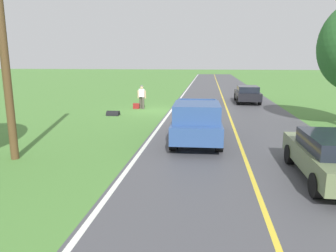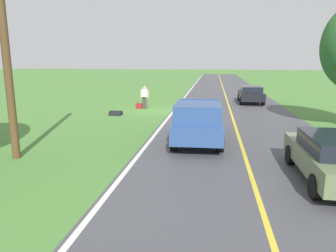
{
  "view_description": "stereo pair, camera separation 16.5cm",
  "coord_description": "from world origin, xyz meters",
  "px_view_note": "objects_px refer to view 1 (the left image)",
  "views": [
    {
      "loc": [
        -3.81,
        21.7,
        3.53
      ],
      "look_at": [
        -2.52,
        11.64,
        1.38
      ],
      "focal_mm": 33.38,
      "sensor_mm": 36.0,
      "label": 1
    },
    {
      "loc": [
        -3.97,
        21.68,
        3.53
      ],
      "look_at": [
        -2.52,
        11.64,
        1.38
      ],
      "focal_mm": 33.38,
      "sensor_mm": 36.0,
      "label": 2
    }
  ],
  "objects_px": {
    "hitchhiker_walking": "(142,95)",
    "suitcase_carried": "(136,106)",
    "sedan_mid_oncoming": "(333,156)",
    "sedan_near_oncoming": "(247,94)",
    "utility_pole_roadside": "(4,48)",
    "pickup_truck_passing": "(197,120)"
  },
  "relations": [
    {
      "from": "hitchhiker_walking",
      "to": "suitcase_carried",
      "type": "relative_size",
      "value": 3.8
    },
    {
      "from": "suitcase_carried",
      "to": "sedan_mid_oncoming",
      "type": "relative_size",
      "value": 0.1
    },
    {
      "from": "sedan_mid_oncoming",
      "to": "utility_pole_roadside",
      "type": "height_order",
      "value": "utility_pole_roadside"
    },
    {
      "from": "sedan_mid_oncoming",
      "to": "sedan_near_oncoming",
      "type": "bearing_deg",
      "value": -88.63
    },
    {
      "from": "hitchhiker_walking",
      "to": "sedan_mid_oncoming",
      "type": "distance_m",
      "value": 15.64
    },
    {
      "from": "pickup_truck_passing",
      "to": "utility_pole_roadside",
      "type": "bearing_deg",
      "value": 27.02
    },
    {
      "from": "sedan_mid_oncoming",
      "to": "suitcase_carried",
      "type": "bearing_deg",
      "value": -55.42
    },
    {
      "from": "pickup_truck_passing",
      "to": "utility_pole_roadside",
      "type": "xyz_separation_m",
      "value": [
        6.47,
        3.3,
        2.95
      ]
    },
    {
      "from": "utility_pole_roadside",
      "to": "pickup_truck_passing",
      "type": "bearing_deg",
      "value": -152.98
    },
    {
      "from": "utility_pole_roadside",
      "to": "suitcase_carried",
      "type": "bearing_deg",
      "value": -97.77
    },
    {
      "from": "hitchhiker_walking",
      "to": "suitcase_carried",
      "type": "height_order",
      "value": "hitchhiker_walking"
    },
    {
      "from": "sedan_near_oncoming",
      "to": "pickup_truck_passing",
      "type": "bearing_deg",
      "value": 74.5
    },
    {
      "from": "hitchhiker_walking",
      "to": "pickup_truck_passing",
      "type": "xyz_separation_m",
      "value": [
        -4.37,
        9.09,
        -0.01
      ]
    },
    {
      "from": "utility_pole_roadside",
      "to": "sedan_mid_oncoming",
      "type": "bearing_deg",
      "value": 176.2
    },
    {
      "from": "suitcase_carried",
      "to": "utility_pole_roadside",
      "type": "bearing_deg",
      "value": -10.78
    },
    {
      "from": "hitchhiker_walking",
      "to": "sedan_mid_oncoming",
      "type": "height_order",
      "value": "hitchhiker_walking"
    },
    {
      "from": "pickup_truck_passing",
      "to": "utility_pole_roadside",
      "type": "height_order",
      "value": "utility_pole_roadside"
    },
    {
      "from": "suitcase_carried",
      "to": "sedan_near_oncoming",
      "type": "xyz_separation_m",
      "value": [
        -8.54,
        -4.53,
        0.55
      ]
    },
    {
      "from": "suitcase_carried",
      "to": "utility_pole_roadside",
      "type": "xyz_separation_m",
      "value": [
        1.68,
        12.29,
        3.71
      ]
    },
    {
      "from": "suitcase_carried",
      "to": "sedan_mid_oncoming",
      "type": "bearing_deg",
      "value": 31.58
    },
    {
      "from": "hitchhiker_walking",
      "to": "sedan_near_oncoming",
      "type": "xyz_separation_m",
      "value": [
        -8.12,
        -4.43,
        -0.23
      ]
    },
    {
      "from": "hitchhiker_walking",
      "to": "sedan_near_oncoming",
      "type": "height_order",
      "value": "hitchhiker_walking"
    }
  ]
}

